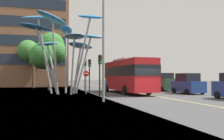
{
  "coord_description": "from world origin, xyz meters",
  "views": [
    {
      "loc": [
        -8.87,
        -19.08,
        1.78
      ],
      "look_at": [
        -1.89,
        5.83,
        2.5
      ],
      "focal_mm": 39.35,
      "sensor_mm": 36.0,
      "label": 1
    }
  ],
  "objects_px": {
    "leaf_sculpture": "(64,35)",
    "traffic_light_island_mid": "(85,68)",
    "red_bus": "(126,74)",
    "traffic_light_kerb_near": "(100,67)",
    "car_far_side": "(134,81)",
    "pedestrian": "(105,87)",
    "car_side_street": "(146,81)",
    "car_parked_mid": "(188,84)",
    "car_parked_far": "(163,82)",
    "no_entry_sign": "(86,78)",
    "traffic_light_kerb_far": "(90,69)",
    "street_lamp": "(109,30)"
  },
  "relations": [
    {
      "from": "traffic_light_kerb_far",
      "to": "traffic_light_island_mid",
      "type": "relative_size",
      "value": 0.93
    },
    {
      "from": "traffic_light_kerb_near",
      "to": "car_parked_mid",
      "type": "xyz_separation_m",
      "value": [
        9.91,
        1.75,
        -1.69
      ]
    },
    {
      "from": "leaf_sculpture",
      "to": "car_parked_far",
      "type": "relative_size",
      "value": 2.05
    },
    {
      "from": "car_parked_mid",
      "to": "car_parked_far",
      "type": "relative_size",
      "value": 0.92
    },
    {
      "from": "car_side_street",
      "to": "street_lamp",
      "type": "relative_size",
      "value": 0.5
    },
    {
      "from": "leaf_sculpture",
      "to": "car_side_street",
      "type": "bearing_deg",
      "value": 31.16
    },
    {
      "from": "traffic_light_kerb_far",
      "to": "car_parked_mid",
      "type": "height_order",
      "value": "traffic_light_kerb_far"
    },
    {
      "from": "traffic_light_kerb_near",
      "to": "no_entry_sign",
      "type": "height_order",
      "value": "traffic_light_kerb_near"
    },
    {
      "from": "traffic_light_kerb_near",
      "to": "car_parked_mid",
      "type": "distance_m",
      "value": 10.2
    },
    {
      "from": "traffic_light_kerb_near",
      "to": "car_far_side",
      "type": "bearing_deg",
      "value": 60.93
    },
    {
      "from": "red_bus",
      "to": "car_far_side",
      "type": "height_order",
      "value": "red_bus"
    },
    {
      "from": "car_far_side",
      "to": "pedestrian",
      "type": "distance_m",
      "value": 19.6
    },
    {
      "from": "traffic_light_kerb_far",
      "to": "pedestrian",
      "type": "distance_m",
      "value": 4.69
    },
    {
      "from": "red_bus",
      "to": "car_parked_mid",
      "type": "relative_size",
      "value": 2.77
    },
    {
      "from": "traffic_light_kerb_near",
      "to": "car_far_side",
      "type": "xyz_separation_m",
      "value": [
        10.3,
        18.53,
        -1.62
      ]
    },
    {
      "from": "car_parked_far",
      "to": "pedestrian",
      "type": "distance_m",
      "value": 10.93
    },
    {
      "from": "leaf_sculpture",
      "to": "street_lamp",
      "type": "bearing_deg",
      "value": -75.09
    },
    {
      "from": "street_lamp",
      "to": "no_entry_sign",
      "type": "relative_size",
      "value": 3.37
    },
    {
      "from": "car_far_side",
      "to": "no_entry_sign",
      "type": "bearing_deg",
      "value": -126.39
    },
    {
      "from": "car_parked_far",
      "to": "street_lamp",
      "type": "distance_m",
      "value": 15.83
    },
    {
      "from": "red_bus",
      "to": "car_far_side",
      "type": "relative_size",
      "value": 2.66
    },
    {
      "from": "traffic_light_kerb_near",
      "to": "car_parked_mid",
      "type": "height_order",
      "value": "traffic_light_kerb_near"
    },
    {
      "from": "leaf_sculpture",
      "to": "traffic_light_kerb_near",
      "type": "bearing_deg",
      "value": -62.17
    },
    {
      "from": "car_far_side",
      "to": "car_side_street",
      "type": "bearing_deg",
      "value": -92.98
    },
    {
      "from": "leaf_sculpture",
      "to": "traffic_light_island_mid",
      "type": "bearing_deg",
      "value": 57.72
    },
    {
      "from": "traffic_light_kerb_near",
      "to": "traffic_light_island_mid",
      "type": "height_order",
      "value": "traffic_light_island_mid"
    },
    {
      "from": "car_parked_far",
      "to": "no_entry_sign",
      "type": "relative_size",
      "value": 1.82
    },
    {
      "from": "red_bus",
      "to": "traffic_light_kerb_far",
      "type": "relative_size",
      "value": 2.99
    },
    {
      "from": "car_parked_far",
      "to": "car_far_side",
      "type": "height_order",
      "value": "car_far_side"
    },
    {
      "from": "leaf_sculpture",
      "to": "traffic_light_kerb_near",
      "type": "height_order",
      "value": "leaf_sculpture"
    },
    {
      "from": "car_parked_mid",
      "to": "traffic_light_kerb_far",
      "type": "bearing_deg",
      "value": 158.34
    },
    {
      "from": "car_far_side",
      "to": "no_entry_sign",
      "type": "height_order",
      "value": "no_entry_sign"
    },
    {
      "from": "traffic_light_kerb_far",
      "to": "traffic_light_kerb_near",
      "type": "bearing_deg",
      "value": -91.17
    },
    {
      "from": "car_parked_mid",
      "to": "car_side_street",
      "type": "height_order",
      "value": "car_side_street"
    },
    {
      "from": "leaf_sculpture",
      "to": "red_bus",
      "type": "bearing_deg",
      "value": -6.8
    },
    {
      "from": "traffic_light_kerb_far",
      "to": "red_bus",
      "type": "bearing_deg",
      "value": -17.97
    },
    {
      "from": "traffic_light_kerb_near",
      "to": "pedestrian",
      "type": "xyz_separation_m",
      "value": [
        0.78,
        1.4,
        -1.87
      ]
    },
    {
      "from": "leaf_sculpture",
      "to": "pedestrian",
      "type": "distance_m",
      "value": 7.47
    },
    {
      "from": "red_bus",
      "to": "no_entry_sign",
      "type": "relative_size",
      "value": 4.62
    },
    {
      "from": "traffic_light_kerb_near",
      "to": "pedestrian",
      "type": "height_order",
      "value": "traffic_light_kerb_near"
    },
    {
      "from": "car_side_street",
      "to": "car_parked_far",
      "type": "bearing_deg",
      "value": -90.37
    },
    {
      "from": "car_parked_far",
      "to": "street_lamp",
      "type": "height_order",
      "value": "street_lamp"
    },
    {
      "from": "car_parked_mid",
      "to": "car_parked_far",
      "type": "xyz_separation_m",
      "value": [
        0.06,
        5.56,
        0.07
      ]
    },
    {
      "from": "car_side_street",
      "to": "no_entry_sign",
      "type": "distance_m",
      "value": 14.0
    },
    {
      "from": "leaf_sculpture",
      "to": "car_far_side",
      "type": "xyz_separation_m",
      "value": [
        13.04,
        13.33,
        -5.13
      ]
    },
    {
      "from": "car_parked_mid",
      "to": "car_parked_far",
      "type": "bearing_deg",
      "value": 89.35
    },
    {
      "from": "leaf_sculpture",
      "to": "car_side_street",
      "type": "xyz_separation_m",
      "value": [
        12.75,
        7.71,
        -5.09
      ]
    },
    {
      "from": "traffic_light_island_mid",
      "to": "street_lamp",
      "type": "distance_m",
      "value": 14.34
    },
    {
      "from": "car_side_street",
      "to": "no_entry_sign",
      "type": "bearing_deg",
      "value": -139.2
    },
    {
      "from": "red_bus",
      "to": "traffic_light_kerb_near",
      "type": "relative_size",
      "value": 2.99
    }
  ]
}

